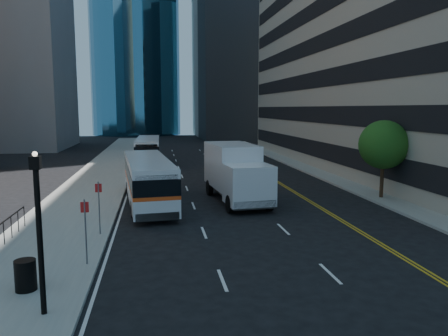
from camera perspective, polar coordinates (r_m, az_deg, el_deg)
name	(u,v)px	position (r m, az deg, el deg)	size (l,w,h in m)	color
ground	(285,242)	(20.30, 8.00, -9.50)	(160.00, 160.00, 0.00)	black
sidewalk_west	(107,169)	(44.19, -14.99, -0.18)	(5.00, 90.00, 0.15)	gray
sidewalk_east	(299,165)	(46.33, 9.74, 0.33)	(2.00, 90.00, 0.15)	gray
midrise_west	(1,29)	(74.86, -27.16, 15.80)	(18.00, 18.00, 35.00)	gray
street_tree	(384,145)	(30.42, 20.12, 2.86)	(3.20, 3.20, 5.10)	#332114
lamp_post	(39,227)	(13.37, -23.01, -7.06)	(0.28, 0.28, 4.56)	black
bus_front	(148,179)	(27.87, -9.91, -1.45)	(3.56, 11.44, 2.90)	silver
bus_rear	(148,150)	(47.97, -9.88, 2.34)	(2.49, 10.93, 2.81)	white
box_truck	(236,172)	(28.14, 1.56, -0.52)	(3.36, 7.89, 3.67)	silver
trash_can	(26,275)	(15.89, -24.50, -12.62)	(0.67, 0.67, 1.01)	black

